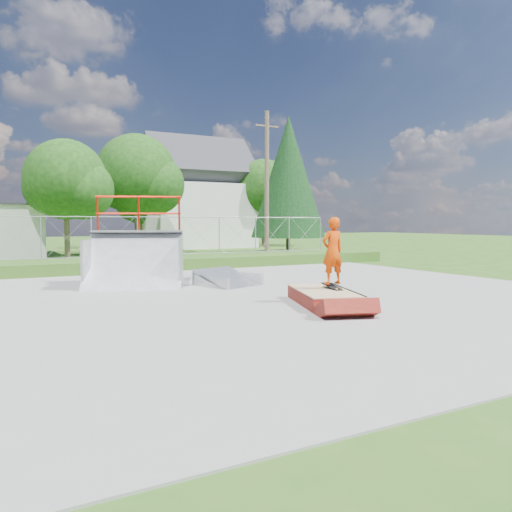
{
  "coord_description": "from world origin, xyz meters",
  "views": [
    {
      "loc": [
        -5.91,
        -11.68,
        2.09
      ],
      "look_at": [
        0.79,
        0.78,
        1.1
      ],
      "focal_mm": 35.0,
      "sensor_mm": 36.0,
      "label": 1
    }
  ],
  "objects": [
    {
      "name": "ground",
      "position": [
        0.0,
        0.0,
        0.0
      ],
      "size": [
        120.0,
        120.0,
        0.0
      ],
      "primitive_type": "plane",
      "color": "#265518",
      "rests_on": "ground"
    },
    {
      "name": "concrete_pad",
      "position": [
        0.0,
        0.0,
        0.02
      ],
      "size": [
        20.0,
        16.0,
        0.04
      ],
      "primitive_type": "cube",
      "color": "gray",
      "rests_on": "ground"
    },
    {
      "name": "grass_berm",
      "position": [
        0.0,
        9.5,
        0.25
      ],
      "size": [
        24.0,
        3.0,
        0.5
      ],
      "primitive_type": "cube",
      "color": "#265518",
      "rests_on": "ground"
    },
    {
      "name": "grind_box",
      "position": [
        1.4,
        -1.63,
        0.19
      ],
      "size": [
        2.01,
        2.83,
        0.38
      ],
      "rotation": [
        0.0,
        0.0,
        -0.33
      ],
      "color": "maroon",
      "rests_on": "concrete_pad"
    },
    {
      "name": "quarter_pipe",
      "position": [
        -1.84,
        3.98,
        1.47
      ],
      "size": [
        3.65,
        3.4,
        2.94
      ],
      "primitive_type": null,
      "rotation": [
        0.0,
        0.0,
        -0.38
      ],
      "color": "#A1A4A9",
      "rests_on": "concrete_pad"
    },
    {
      "name": "flat_bank_ramp",
      "position": [
        0.87,
        2.8,
        0.25
      ],
      "size": [
        2.09,
        2.16,
        0.5
      ],
      "primitive_type": null,
      "rotation": [
        0.0,
        0.0,
        0.33
      ],
      "color": "#A1A4A9",
      "rests_on": "concrete_pad"
    },
    {
      "name": "skateboard",
      "position": [
        1.73,
        -1.56,
        0.43
      ],
      "size": [
        0.31,
        0.82,
        0.13
      ],
      "primitive_type": "cube",
      "rotation": [
        0.14,
        0.0,
        -0.12
      ],
      "color": "black",
      "rests_on": "grind_box"
    },
    {
      "name": "skater",
      "position": [
        1.73,
        -1.56,
        1.27
      ],
      "size": [
        0.62,
        0.4,
        1.69
      ],
      "primitive_type": "imported",
      "rotation": [
        0.0,
        0.0,
        3.14
      ],
      "color": "#D73E05",
      "rests_on": "grind_box"
    },
    {
      "name": "chain_link_fence",
      "position": [
        0.0,
        10.5,
        1.4
      ],
      "size": [
        20.0,
        0.06,
        1.8
      ],
      "primitive_type": null,
      "color": "#9D9EA5",
      "rests_on": "grass_berm"
    },
    {
      "name": "gable_house",
      "position": [
        9.0,
        26.0,
        3.84
      ],
      "size": [
        8.4,
        6.08,
        8.94
      ],
      "color": "silver",
      "rests_on": "ground"
    },
    {
      "name": "utility_pole",
      "position": [
        7.5,
        12.0,
        4.0
      ],
      "size": [
        0.24,
        0.24,
        8.0
      ],
      "primitive_type": "cylinder",
      "color": "brown",
      "rests_on": "ground"
    },
    {
      "name": "tree_left_near",
      "position": [
        -1.75,
        17.83,
        4.24
      ],
      "size": [
        4.76,
        4.48,
        6.65
      ],
      "color": "brown",
      "rests_on": "ground"
    },
    {
      "name": "tree_center",
      "position": [
        2.78,
        19.81,
        4.85
      ],
      "size": [
        5.44,
        5.12,
        7.6
      ],
      "color": "brown",
      "rests_on": "ground"
    },
    {
      "name": "tree_right_far",
      "position": [
        14.27,
        23.82,
        4.54
      ],
      "size": [
        5.1,
        4.8,
        7.12
      ],
      "color": "brown",
      "rests_on": "ground"
    },
    {
      "name": "tree_back_mid",
      "position": [
        5.21,
        27.86,
        3.63
      ],
      "size": [
        4.08,
        3.84,
        5.7
      ],
      "color": "brown",
      "rests_on": "ground"
    },
    {
      "name": "conifer_tree",
      "position": [
        12.0,
        17.0,
        5.05
      ],
      "size": [
        5.04,
        5.04,
        9.1
      ],
      "color": "brown",
      "rests_on": "ground"
    }
  ]
}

